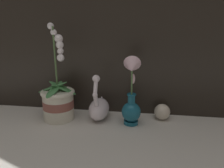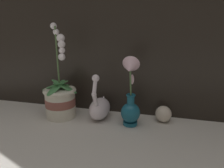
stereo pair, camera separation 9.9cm
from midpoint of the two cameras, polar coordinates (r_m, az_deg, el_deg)
The scene contains 5 objects.
ground_plane at distance 0.97m, azimuth -4.83°, elevation -12.15°, with size 2.80×2.80×0.00m, color beige.
orchid_potted_plant at distance 1.08m, azimuth -16.45°, elevation -4.03°, with size 0.20×0.20×0.45m.
swan_figurine at distance 1.06m, azimuth -6.09°, elevation -6.13°, with size 0.10×0.19×0.23m.
blue_vase at distance 0.97m, azimuth 2.16°, elevation -4.32°, with size 0.09×0.12×0.32m.
glass_sphere at distance 1.07m, azimuth 10.39°, elevation -7.19°, with size 0.08×0.08×0.08m.
Camera 1 is at (0.15, -0.84, 0.46)m, focal length 35.00 mm.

